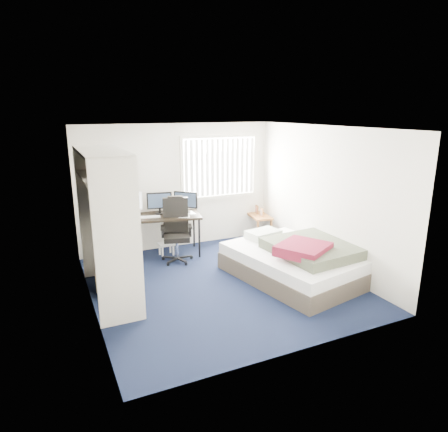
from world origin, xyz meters
name	(u,v)px	position (x,y,z in m)	size (l,w,h in m)	color
ground	(221,283)	(0.00, 0.00, 0.00)	(4.20, 4.20, 0.00)	black
room_shell	(221,193)	(0.00, 0.00, 1.51)	(4.20, 4.20, 4.20)	silver
window_assembly	(220,167)	(0.90, 2.04, 1.60)	(1.72, 0.09, 1.32)	white
closet	(108,210)	(-1.67, 0.27, 1.35)	(0.64, 1.84, 2.22)	beige
desk	(158,214)	(-0.54, 1.75, 0.82)	(1.73, 1.05, 1.26)	black
office_chair	(176,236)	(-0.31, 1.34, 0.46)	(0.70, 0.70, 1.20)	black
footstool	(166,246)	(-0.42, 1.65, 0.19)	(0.32, 0.26, 0.25)	white
nightstand	(259,217)	(1.75, 1.85, 0.46)	(0.49, 0.81, 0.71)	brown
bed	(297,260)	(1.27, -0.31, 0.30)	(2.04, 2.48, 0.72)	#453C31
pine_box	(113,282)	(-1.65, 0.43, 0.16)	(0.42, 0.32, 0.32)	tan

